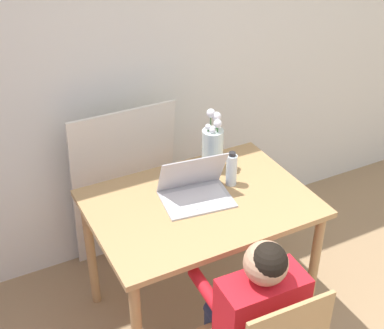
% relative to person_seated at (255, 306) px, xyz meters
% --- Properties ---
extents(wall_back, '(6.40, 0.05, 2.50)m').
position_rel_person_seated_xyz_m(wall_back, '(0.25, 1.36, 0.63)').
color(wall_back, silver).
rests_on(wall_back, ground_plane).
extents(dining_table, '(1.09, 0.77, 0.76)m').
position_rel_person_seated_xyz_m(dining_table, '(0.06, 0.60, 0.04)').
color(dining_table, tan).
rests_on(dining_table, ground_plane).
extents(person_seated, '(0.38, 0.43, 0.99)m').
position_rel_person_seated_xyz_m(person_seated, '(0.00, 0.00, 0.00)').
color(person_seated, red).
rests_on(person_seated, ground_plane).
extents(laptop, '(0.37, 0.29, 0.23)m').
position_rel_person_seated_xyz_m(laptop, '(0.05, 0.64, 0.19)').
color(laptop, '#B2B2B7').
rests_on(laptop, dining_table).
extents(flower_vase, '(0.11, 0.11, 0.34)m').
position_rel_person_seated_xyz_m(flower_vase, '(0.26, 0.84, 0.27)').
color(flower_vase, silver).
rests_on(flower_vase, dining_table).
extents(water_bottle, '(0.06, 0.06, 0.19)m').
position_rel_person_seated_xyz_m(water_bottle, '(0.27, 0.66, 0.23)').
color(water_bottle, silver).
rests_on(water_bottle, dining_table).
extents(cardboard_panel, '(0.62, 0.16, 1.05)m').
position_rel_person_seated_xyz_m(cardboard_panel, '(-0.12, 1.23, -0.10)').
color(cardboard_panel, silver).
rests_on(cardboard_panel, ground_plane).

